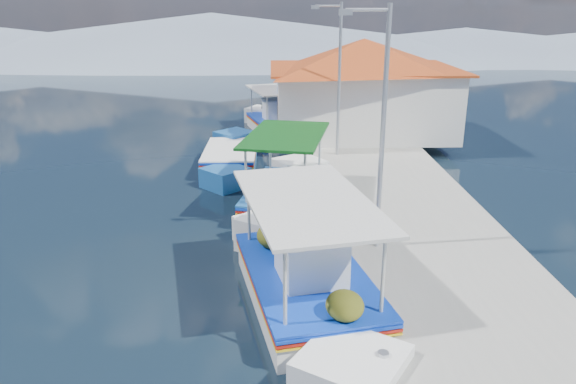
{
  "coord_description": "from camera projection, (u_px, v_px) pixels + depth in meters",
  "views": [
    {
      "loc": [
        1.91,
        -11.03,
        6.55
      ],
      "look_at": [
        2.36,
        4.03,
        1.3
      ],
      "focal_mm": 34.39,
      "sensor_mm": 36.0,
      "label": 1
    }
  ],
  "objects": [
    {
      "name": "caique_green_canopy",
      "position": [
        285.0,
        197.0,
        18.17
      ],
      "size": [
        3.28,
        7.43,
        2.84
      ],
      "rotation": [
        0.0,
        0.0,
        0.21
      ],
      "color": "white",
      "rests_on": "ground"
    },
    {
      "name": "caique_blue_hull",
      "position": [
        231.0,
        160.0,
        22.71
      ],
      "size": [
        2.13,
        6.99,
        1.24
      ],
      "rotation": [
        0.0,
        0.0,
        0.01
      ],
      "color": "#19549A",
      "rests_on": "ground"
    },
    {
      "name": "lamp_post_near",
      "position": [
        380.0,
        119.0,
        13.26
      ],
      "size": [
        1.21,
        0.14,
        6.0
      ],
      "color": "#A5A8AD",
      "rests_on": "quay"
    },
    {
      "name": "harbor_building",
      "position": [
        362.0,
        85.0,
        25.93
      ],
      "size": [
        10.49,
        10.49,
        4.4
      ],
      "color": "white",
      "rests_on": "quay"
    },
    {
      "name": "bollards",
      "position": [
        333.0,
        198.0,
        17.36
      ],
      "size": [
        0.2,
        17.2,
        0.3
      ],
      "color": "#A5A8AD",
      "rests_on": "quay"
    },
    {
      "name": "quay",
      "position": [
        393.0,
        201.0,
        18.26
      ],
      "size": [
        5.0,
        44.0,
        0.5
      ],
      "primitive_type": "cube",
      "color": "gray",
      "rests_on": "ground"
    },
    {
      "name": "caique_far",
      "position": [
        274.0,
        123.0,
        28.95
      ],
      "size": [
        3.28,
        6.81,
        2.47
      ],
      "rotation": [
        0.0,
        0.0,
        -0.27
      ],
      "color": "white",
      "rests_on": "ground"
    },
    {
      "name": "main_caique",
      "position": [
        307.0,
        280.0,
        12.52
      ],
      "size": [
        3.61,
        8.4,
        2.82
      ],
      "rotation": [
        0.0,
        0.0,
        -0.2
      ],
      "color": "white",
      "rests_on": "ground"
    },
    {
      "name": "lamp_post_far",
      "position": [
        337.0,
        72.0,
        21.75
      ],
      "size": [
        1.21,
        0.14,
        6.0
      ],
      "color": "#A5A8AD",
      "rests_on": "quay"
    },
    {
      "name": "ground",
      "position": [
        190.0,
        305.0,
        12.51
      ],
      "size": [
        160.0,
        160.0,
        0.0
      ],
      "primitive_type": "plane",
      "color": "black",
      "rests_on": "ground"
    },
    {
      "name": "mountain_ridge",
      "position": [
        310.0,
        41.0,
        64.88
      ],
      "size": [
        171.4,
        96.0,
        5.5
      ],
      "color": "gray",
      "rests_on": "ground"
    }
  ]
}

